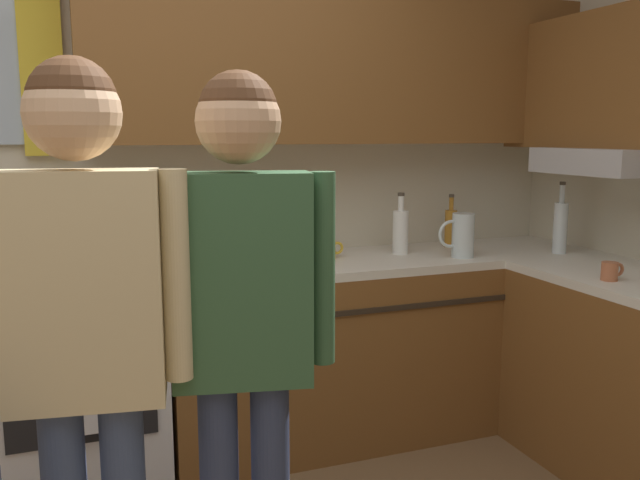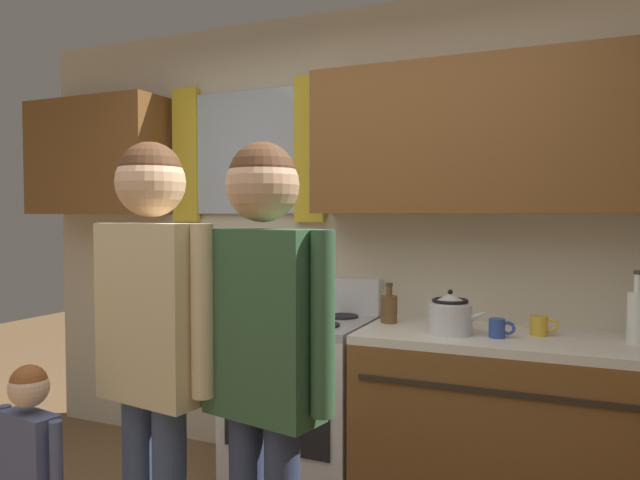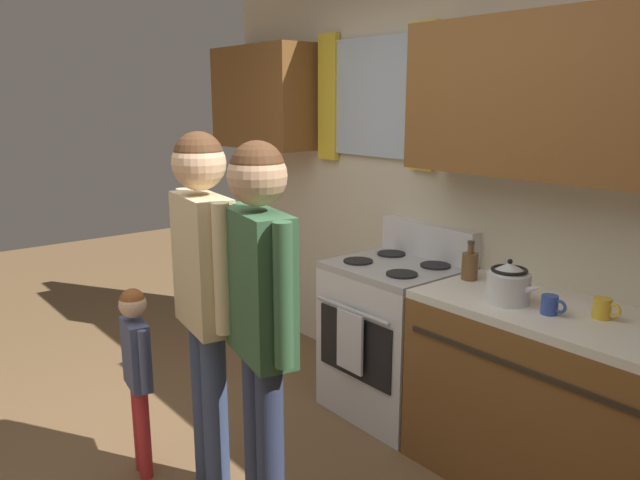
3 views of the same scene
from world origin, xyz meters
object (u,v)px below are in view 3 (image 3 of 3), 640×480
mug_cobalt_blue (551,305)px  small_child (137,361)px  stovetop_kettle (509,283)px  stove_oven (395,335)px  adult_holding_child (204,276)px  mug_mustard_yellow (603,309)px  bottle_squat_brown (470,265)px  adult_in_plaid (260,301)px

mug_cobalt_blue → small_child: size_ratio=0.12×
stovetop_kettle → stove_oven: bearing=173.5°
adult_holding_child → mug_mustard_yellow: bearing=48.0°
bottle_squat_brown → stovetop_kettle: stovetop_kettle is taller
mug_cobalt_blue → adult_holding_child: (-0.98, -1.15, 0.12)m
stovetop_kettle → small_child: (-1.12, -1.34, -0.39)m
small_child → adult_in_plaid: bearing=15.8°
adult_in_plaid → mug_mustard_yellow: bearing=59.3°
stove_oven → stovetop_kettle: (0.79, -0.09, 0.53)m
stove_oven → mug_cobalt_blue: bearing=-4.9°
bottle_squat_brown → mug_cobalt_blue: 0.58m
stove_oven → bottle_squat_brown: bearing=9.2°
bottle_squat_brown → mug_cobalt_blue: size_ratio=1.79×
adult_in_plaid → stovetop_kettle: bearing=72.2°
mug_cobalt_blue → adult_in_plaid: adult_in_plaid is taller
bottle_squat_brown → mug_cobalt_blue: bottle_squat_brown is taller
small_child → adult_holding_child: bearing=28.6°
bottle_squat_brown → mug_mustard_yellow: bottle_squat_brown is taller
mug_cobalt_blue → adult_holding_child: adult_holding_child is taller
mug_mustard_yellow → stovetop_kettle: stovetop_kettle is taller
adult_in_plaid → small_child: size_ratio=1.74×
mug_cobalt_blue → adult_in_plaid: 1.27m
mug_mustard_yellow → bottle_squat_brown: bearing=177.3°
stove_oven → small_child: size_ratio=1.15×
mug_cobalt_blue → small_child: (-1.33, -1.34, -0.34)m
stove_oven → adult_in_plaid: 1.42m
bottle_squat_brown → mug_mustard_yellow: (0.72, -0.03, -0.03)m
adult_holding_child → bottle_squat_brown: bearing=72.0°
adult_holding_child → small_child: size_ratio=1.76×
stovetop_kettle → small_child: 1.79m
mug_cobalt_blue → adult_holding_child: size_ratio=0.07×
bottle_squat_brown → stovetop_kettle: bearing=-25.4°
mug_cobalt_blue → mug_mustard_yellow: (0.17, 0.12, 0.00)m
stove_oven → bottle_squat_brown: (0.45, 0.07, 0.51)m
mug_cobalt_blue → mug_mustard_yellow: size_ratio=0.96×
stove_oven → mug_mustard_yellow: bearing=1.9°
stovetop_kettle → adult_holding_child: bearing=-123.7°
stove_oven → adult_holding_child: (0.02, -1.24, 0.60)m
stovetop_kettle → adult_in_plaid: 1.18m
bottle_squat_brown → small_child: size_ratio=0.21×
stovetop_kettle → adult_in_plaid: bearing=-107.8°
mug_cobalt_blue → stovetop_kettle: 0.22m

